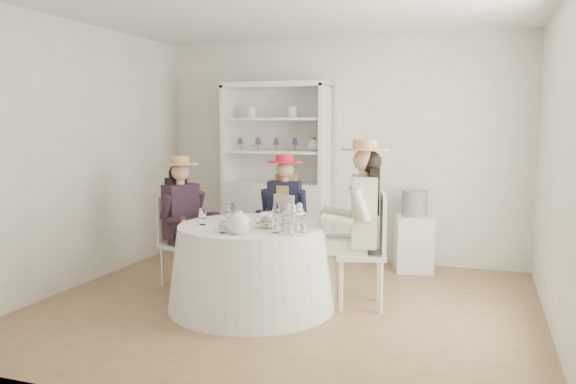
% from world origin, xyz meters
% --- Properties ---
extents(ground, '(4.50, 4.50, 0.00)m').
position_xyz_m(ground, '(0.00, 0.00, 0.00)').
color(ground, olive).
rests_on(ground, ground).
extents(ceiling, '(4.50, 4.50, 0.00)m').
position_xyz_m(ceiling, '(0.00, 0.00, 2.70)').
color(ceiling, white).
rests_on(ceiling, wall_back).
extents(wall_back, '(4.50, 0.00, 4.50)m').
position_xyz_m(wall_back, '(0.00, 2.00, 1.35)').
color(wall_back, silver).
rests_on(wall_back, ground).
extents(wall_front, '(4.50, 0.00, 4.50)m').
position_xyz_m(wall_front, '(0.00, -2.00, 1.35)').
color(wall_front, silver).
rests_on(wall_front, ground).
extents(wall_left, '(0.00, 4.50, 4.50)m').
position_xyz_m(wall_left, '(-2.25, 0.00, 1.35)').
color(wall_left, silver).
rests_on(wall_left, ground).
extents(wall_right, '(0.00, 4.50, 4.50)m').
position_xyz_m(wall_right, '(2.25, 0.00, 1.35)').
color(wall_right, silver).
rests_on(wall_right, ground).
extents(tea_table, '(1.53, 1.53, 0.76)m').
position_xyz_m(tea_table, '(-0.28, -0.10, 0.38)').
color(tea_table, white).
rests_on(tea_table, ground).
extents(hutch, '(1.36, 0.70, 2.17)m').
position_xyz_m(hutch, '(-0.71, 1.72, 0.77)').
color(hutch, silver).
rests_on(hutch, ground).
extents(side_table, '(0.50, 0.50, 0.63)m').
position_xyz_m(side_table, '(0.97, 1.69, 0.32)').
color(side_table, silver).
rests_on(side_table, ground).
extents(hatbox, '(0.36, 0.36, 0.29)m').
position_xyz_m(hatbox, '(0.97, 1.69, 0.78)').
color(hatbox, black).
rests_on(hatbox, side_table).
extents(guest_left, '(0.57, 0.52, 1.35)m').
position_xyz_m(guest_left, '(-1.20, 0.27, 0.76)').
color(guest_left, silver).
rests_on(guest_left, ground).
extents(guest_mid, '(0.50, 0.52, 1.35)m').
position_xyz_m(guest_mid, '(-0.32, 0.89, 0.76)').
color(guest_mid, silver).
rests_on(guest_mid, ground).
extents(guest_right, '(0.62, 0.58, 1.53)m').
position_xyz_m(guest_right, '(0.66, 0.22, 0.86)').
color(guest_right, silver).
rests_on(guest_right, ground).
extents(spare_chair, '(0.49, 0.49, 0.93)m').
position_xyz_m(spare_chair, '(-0.29, 0.89, 0.50)').
color(spare_chair, silver).
rests_on(spare_chair, ground).
extents(teacup_a, '(0.09, 0.09, 0.06)m').
position_xyz_m(teacup_a, '(-0.49, 0.11, 0.79)').
color(teacup_a, white).
rests_on(teacup_a, tea_table).
extents(teacup_b, '(0.09, 0.09, 0.07)m').
position_xyz_m(teacup_b, '(-0.25, 0.19, 0.80)').
color(teacup_b, white).
rests_on(teacup_b, tea_table).
extents(teacup_c, '(0.11, 0.11, 0.07)m').
position_xyz_m(teacup_c, '(0.01, 0.02, 0.80)').
color(teacup_c, white).
rests_on(teacup_c, tea_table).
extents(flower_bowl, '(0.25, 0.25, 0.05)m').
position_xyz_m(flower_bowl, '(-0.08, -0.19, 0.79)').
color(flower_bowl, white).
rests_on(flower_bowl, tea_table).
extents(flower_arrangement, '(0.17, 0.17, 0.06)m').
position_xyz_m(flower_arrangement, '(-0.09, -0.20, 0.84)').
color(flower_arrangement, pink).
rests_on(flower_arrangement, tea_table).
extents(table_teapot, '(0.27, 0.19, 0.21)m').
position_xyz_m(table_teapot, '(-0.21, -0.53, 0.85)').
color(table_teapot, white).
rests_on(table_teapot, tea_table).
extents(sandwich_plate, '(0.24, 0.24, 0.05)m').
position_xyz_m(sandwich_plate, '(-0.37, -0.41, 0.78)').
color(sandwich_plate, white).
rests_on(sandwich_plate, tea_table).
extents(cupcake_stand, '(0.26, 0.26, 0.24)m').
position_xyz_m(cupcake_stand, '(0.20, -0.34, 0.85)').
color(cupcake_stand, white).
rests_on(cupcake_stand, tea_table).
extents(stemware_set, '(0.91, 0.95, 0.15)m').
position_xyz_m(stemware_set, '(-0.28, -0.10, 0.84)').
color(stemware_set, white).
rests_on(stemware_set, tea_table).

